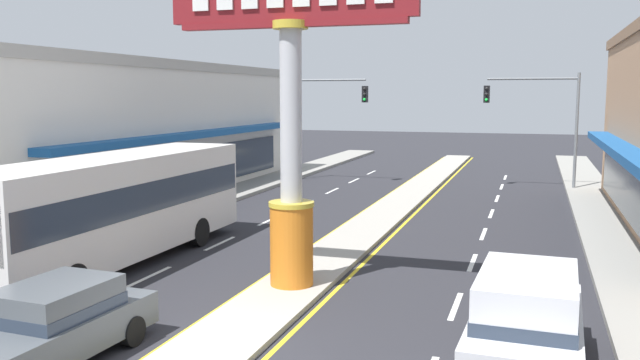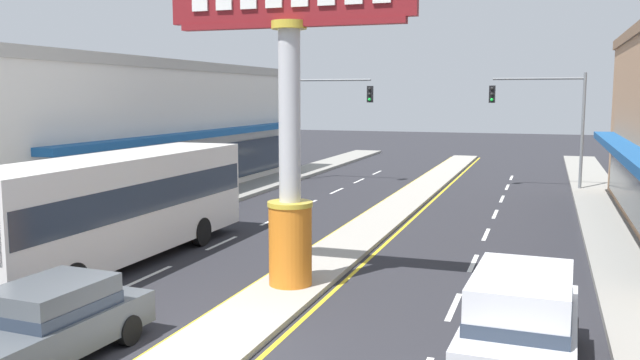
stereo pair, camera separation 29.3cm
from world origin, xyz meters
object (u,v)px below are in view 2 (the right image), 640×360
Objects in this scene: district_sign at (290,116)px; bus_near_right_lane at (117,202)px; street_bench at (3,251)px; pedestrian_near_kerb at (123,206)px; suv_near_left_lane at (521,321)px; traffic_light_right_side at (548,110)px; traffic_light_left_side at (323,109)px; storefront_left at (118,129)px; sedan_far_right_lane at (49,322)px.

district_sign is 6.51m from bus_near_right_lane.
street_bench is 5.44m from pedestrian_near_kerb.
suv_near_left_lane is (5.88, -3.56, -3.54)m from district_sign.
district_sign is 1.34× the size of traffic_light_right_side.
suv_near_left_lane is at bearing -29.08° from pedestrian_near_kerb.
district_sign is at bearing -73.56° from traffic_light_left_side.
bus_near_right_lane is (-5.89, 0.85, -2.65)m from district_sign.
storefront_left is at bearing 125.27° from bus_near_right_lane.
storefront_left is at bearing 141.13° from suv_near_left_lane.
suv_near_left_lane is 2.92× the size of street_bench.
traffic_light_left_side is 3.88× the size of street_bench.
bus_near_right_lane is 7.01× the size of street_bench.
traffic_light_left_side is 1.41× the size of sedan_far_right_lane.
bus_near_right_lane is (-12.06, -20.54, -2.38)m from traffic_light_right_side.
suv_near_left_lane is at bearing -9.45° from street_bench.
street_bench is 0.97× the size of pedestrian_near_kerb.
suv_near_left_lane is at bearing 15.49° from sedan_far_right_lane.
storefront_left is at bearing 138.35° from district_sign.
storefront_left is 4.19× the size of traffic_light_left_side.
sedan_far_right_lane is (-8.76, -27.29, -3.46)m from traffic_light_right_side.
sedan_far_right_lane is 11.53m from pedestrian_near_kerb.
district_sign is 5.04× the size of pedestrian_near_kerb.
suv_near_left_lane is 2.85× the size of pedestrian_near_kerb.
sedan_far_right_lane is (-2.58, -5.90, -3.73)m from district_sign.
storefront_left is 25.98m from suv_near_left_lane.
storefront_left is (-14.26, 12.68, -1.19)m from district_sign.
traffic_light_right_side is 1.33× the size of suv_near_left_lane.
street_bench is at bearing -91.90° from pedestrian_near_kerb.
district_sign is 19.12m from storefront_left.
district_sign is at bearing 8.25° from street_bench.
suv_near_left_lane is at bearing -63.77° from traffic_light_left_side.
traffic_light_right_side reaches higher than street_bench.
traffic_light_left_side is at bearing 83.44° from pedestrian_near_kerb.
street_bench is (5.99, -13.88, -2.69)m from storefront_left.
sedan_far_right_lane is 7.38m from street_bench.
district_sign is 0.32× the size of storefront_left.
traffic_light_left_side is at bearing 97.62° from sedan_far_right_lane.
suv_near_left_lane is (-0.29, -24.94, -3.26)m from traffic_light_right_side.
district_sign reaches higher than pedestrian_near_kerb.
pedestrian_near_kerb is at bearing -53.93° from storefront_left.
traffic_light_right_side is 3.88× the size of street_bench.
street_bench is (-8.27, -1.20, -3.87)m from district_sign.
traffic_light_left_side reaches higher than street_bench.
bus_near_right_lane is at bearing -54.73° from storefront_left.
traffic_light_left_side is 20.21m from bus_near_right_lane.
storefront_left is 4.19× the size of traffic_light_right_side.
traffic_light_right_side is at bearing 57.40° from street_bench.
suv_near_left_lane is (11.77, -4.40, -0.88)m from bus_near_right_lane.
traffic_light_right_side is at bearing 50.28° from pedestrian_near_kerb.
suv_near_left_lane is (8.47, 2.35, 0.20)m from sedan_far_right_lane.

